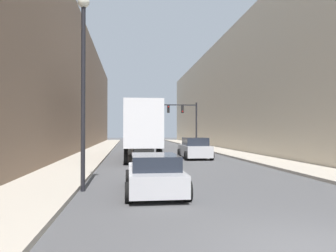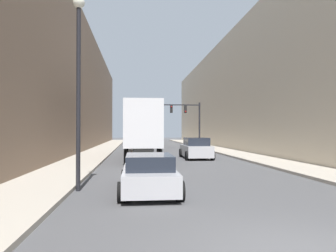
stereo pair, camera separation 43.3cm
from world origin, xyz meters
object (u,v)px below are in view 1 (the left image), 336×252
suv_car (195,149)px  traffic_signal_gantry (186,117)px  semi_truck (140,129)px  street_lamp (83,66)px  sedan_car (154,174)px

suv_car → traffic_signal_gantry: bearing=82.7°
semi_truck → traffic_signal_gantry: bearing=63.8°
suv_car → semi_truck: bearing=164.7°
suv_car → street_lamp: bearing=-117.3°
sedan_car → traffic_signal_gantry: 28.05m
traffic_signal_gantry → suv_car: bearing=-97.3°
semi_truck → traffic_signal_gantry: 13.64m
semi_truck → traffic_signal_gantry: size_ratio=2.34×
sedan_car → traffic_signal_gantry: traffic_signal_gantry is taller
sedan_car → suv_car: (4.32, 13.87, 0.13)m
traffic_signal_gantry → sedan_car: bearing=-102.5°
semi_truck → sedan_car: semi_truck is taller
semi_truck → street_lamp: size_ratio=1.84×
traffic_signal_gantry → street_lamp: bearing=-107.8°
sedan_car → suv_car: bearing=72.7°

